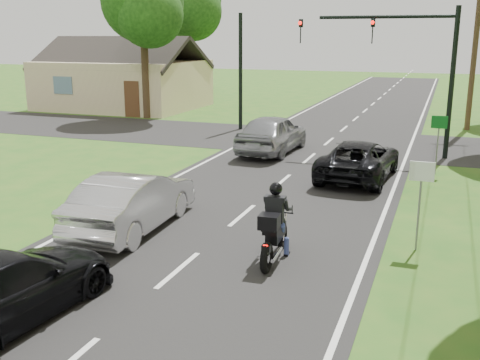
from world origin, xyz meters
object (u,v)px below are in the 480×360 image
at_px(silver_sedan, 133,201).
at_px(sign_green, 439,131).
at_px(dark_suv, 359,159).
at_px(silver_suv, 272,133).
at_px(sign_white, 421,184).
at_px(traffic_signal, 405,54).
at_px(motorcycle_rider, 274,230).
at_px(utility_pole_far, 477,31).
at_px(dark_car_behind, 4,287).

relative_size(silver_sedan, sign_green, 2.14).
distance_m(dark_suv, silver_suv, 5.27).
relative_size(silver_sedan, sign_white, 2.14).
relative_size(silver_sedan, traffic_signal, 0.71).
bearing_deg(sign_white, motorcycle_rider, -149.14).
relative_size(traffic_signal, utility_pole_far, 0.64).
relative_size(motorcycle_rider, utility_pole_far, 0.21).
relative_size(silver_sedan, utility_pole_far, 0.46).
relative_size(dark_car_behind, sign_white, 2.08).
xyz_separation_m(silver_suv, dark_car_behind, (-0.06, -15.64, -0.19)).
height_order(dark_car_behind, sign_white, sign_white).
distance_m(traffic_signal, utility_pole_far, 8.55).
distance_m(motorcycle_rider, silver_sedan, 4.08).
height_order(sign_white, sign_green, same).
relative_size(motorcycle_rider, silver_sedan, 0.46).
height_order(silver_sedan, traffic_signal, traffic_signal).
xyz_separation_m(motorcycle_rider, traffic_signal, (1.57, 12.77, 3.42)).
height_order(motorcycle_rider, traffic_signal, traffic_signal).
height_order(dark_suv, silver_sedan, silver_sedan).
bearing_deg(utility_pole_far, motorcycle_rider, -102.05).
xyz_separation_m(motorcycle_rider, sign_green, (3.14, 9.75, 0.89)).
relative_size(dark_suv, silver_sedan, 1.06).
relative_size(silver_suv, sign_white, 2.29).
bearing_deg(traffic_signal, dark_car_behind, -106.91).
height_order(silver_sedan, sign_white, sign_white).
bearing_deg(dark_suv, sign_white, 113.36).
bearing_deg(motorcycle_rider, utility_pole_far, 74.99).
bearing_deg(silver_sedan, dark_car_behind, 92.26).
bearing_deg(sign_white, silver_suv, 123.90).
distance_m(silver_sedan, utility_pole_far, 22.17).
bearing_deg(silver_sedan, dark_suv, -124.50).
bearing_deg(traffic_signal, dark_suv, -101.73).
bearing_deg(sign_green, traffic_signal, 117.38).
xyz_separation_m(traffic_signal, utility_pole_far, (2.86, 8.00, 0.95)).
bearing_deg(dark_car_behind, utility_pole_far, -102.73).
height_order(dark_suv, sign_white, sign_white).
bearing_deg(motorcycle_rider, sign_white, 27.91).
distance_m(sign_white, sign_green, 8.00).
height_order(traffic_signal, utility_pole_far, utility_pole_far).
relative_size(traffic_signal, sign_green, 3.00).
bearing_deg(silver_suv, silver_sedan, 89.82).
bearing_deg(silver_sedan, traffic_signal, -117.42).
relative_size(motorcycle_rider, traffic_signal, 0.33).
xyz_separation_m(silver_sedan, sign_green, (7.15, 9.01, 0.84)).
bearing_deg(dark_car_behind, motorcycle_rider, -125.22).
relative_size(motorcycle_rider, dark_car_behind, 0.48).
relative_size(utility_pole_far, sign_green, 4.71).
xyz_separation_m(dark_car_behind, utility_pole_far, (8.04, 25.02, 4.43)).
bearing_deg(silver_sedan, sign_white, -174.22).
xyz_separation_m(traffic_signal, sign_green, (1.56, -3.02, -2.54)).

